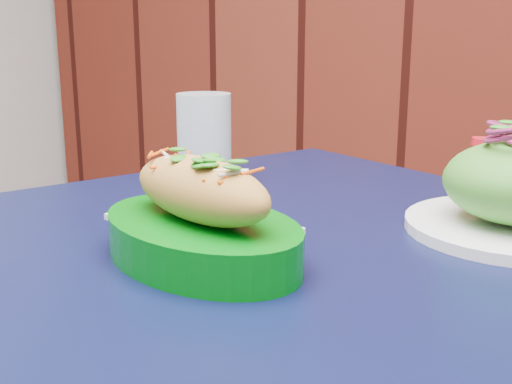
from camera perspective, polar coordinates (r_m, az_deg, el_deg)
The scene contains 3 objects.
cafe_table at distance 0.68m, azimuth 1.93°, elevation -11.87°, with size 1.04×1.04×0.75m.
banh_mi_basket at distance 0.61m, azimuth -4.91°, elevation -2.39°, with size 0.27×0.21×0.11m.
water_glass at distance 0.93m, azimuth -4.61°, elevation 4.84°, with size 0.08×0.08×0.13m, color silver.
Camera 1 is at (-0.07, 0.86, 0.96)m, focal length 45.00 mm.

